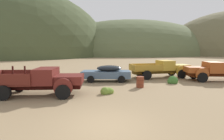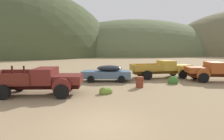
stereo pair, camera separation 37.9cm
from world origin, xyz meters
The scene contains 11 objects.
ground_plane centered at (0.00, 0.00, 0.00)m, with size 300.00×300.00×0.00m, color #937A56.
hill_center centered at (-19.03, 75.62, 0.00)m, with size 70.64×69.86×53.10m, color #424C2D.
hill_far_right centered at (30.92, 77.35, 0.00)m, with size 89.60×61.51×33.24m, color #56603D.
truck_oxblood centered at (-3.14, 5.81, 1.00)m, with size 6.33×3.33×2.16m.
car_chalk_blue centered at (1.90, 9.86, 0.82)m, with size 5.16×2.80×1.57m.
truck_faded_yellow centered at (8.73, 10.46, 0.99)m, with size 6.61×2.44×1.89m.
truck_oxide_orange centered at (12.40, 7.47, 0.99)m, with size 6.54×3.77×1.89m.
oil_drum_foreground centered at (4.18, 6.44, 0.46)m, with size 0.66×0.66×0.91m.
bush_back_edge centered at (1.09, 5.15, 0.16)m, with size 1.00×0.76×0.64m.
bush_near_barrel centered at (-3.75, 10.01, 0.18)m, with size 0.69×0.65×0.71m.
bush_lone_scrub centered at (7.76, 7.30, 0.23)m, with size 1.00×0.85×0.89m.
Camera 1 is at (-1.50, -6.90, 3.28)m, focal length 28.18 mm.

